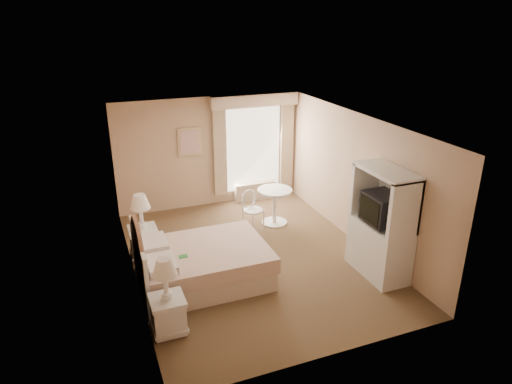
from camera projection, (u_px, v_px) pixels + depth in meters
name	position (u px, v px, depth m)	size (l,w,h in m)	color
room	(253.00, 195.00, 7.90)	(4.21, 5.51, 2.51)	brown
window	(254.00, 145.00, 10.52)	(2.05, 0.22, 2.51)	white
framed_art	(190.00, 142.00, 9.99)	(0.52, 0.04, 0.62)	#D0B480
bed	(198.00, 263.00, 7.51)	(2.09, 1.60, 1.41)	#DAA98D
nightstand_near	(168.00, 305.00, 6.28)	(0.47, 0.47, 1.14)	white
nightstand_far	(143.00, 234.00, 8.23)	(0.50, 0.50, 1.21)	white
round_table	(275.00, 201.00, 9.56)	(0.73, 0.73, 0.77)	white
cafe_chair	(251.00, 207.00, 9.34)	(0.53, 0.53, 0.83)	white
armoire	(381.00, 232.00, 7.61)	(0.57, 1.13, 1.88)	white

